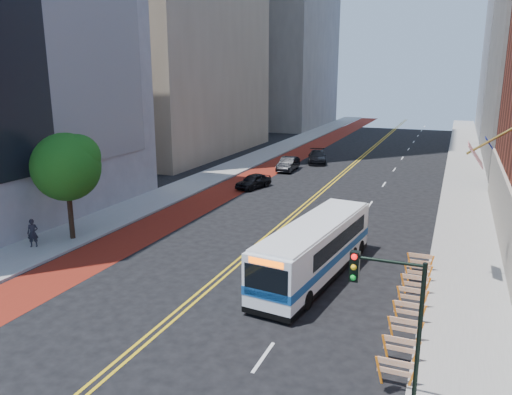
{
  "coord_description": "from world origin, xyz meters",
  "views": [
    {
      "loc": [
        10.78,
        -17.6,
        10.42
      ],
      "look_at": [
        0.48,
        8.0,
        3.45
      ],
      "focal_mm": 35.0,
      "sensor_mm": 36.0,
      "label": 1
    }
  ],
  "objects_px": {
    "street_tree": "(67,164)",
    "car_a": "(253,181)",
    "car_b": "(288,164)",
    "pedestrian": "(33,233)",
    "traffic_signal": "(390,304)",
    "car_c": "(317,157)",
    "transit_bus": "(316,249)"
  },
  "relations": [
    {
      "from": "transit_bus",
      "to": "car_b",
      "type": "distance_m",
      "value": 28.92
    },
    {
      "from": "transit_bus",
      "to": "car_b",
      "type": "relative_size",
      "value": 2.48
    },
    {
      "from": "traffic_signal",
      "to": "pedestrian",
      "type": "relative_size",
      "value": 2.95
    },
    {
      "from": "car_b",
      "to": "pedestrian",
      "type": "relative_size",
      "value": 2.6
    },
    {
      "from": "street_tree",
      "to": "car_c",
      "type": "xyz_separation_m",
      "value": [
        7.09,
        32.7,
        -4.18
      ]
    },
    {
      "from": "car_a",
      "to": "pedestrian",
      "type": "bearing_deg",
      "value": -90.94
    },
    {
      "from": "street_tree",
      "to": "car_b",
      "type": "xyz_separation_m",
      "value": [
        5.39,
        27.01,
        -4.17
      ]
    },
    {
      "from": "transit_bus",
      "to": "car_a",
      "type": "relative_size",
      "value": 2.8
    },
    {
      "from": "street_tree",
      "to": "car_a",
      "type": "bearing_deg",
      "value": 74.01
    },
    {
      "from": "car_b",
      "to": "pedestrian",
      "type": "height_order",
      "value": "pedestrian"
    },
    {
      "from": "traffic_signal",
      "to": "transit_bus",
      "type": "height_order",
      "value": "traffic_signal"
    },
    {
      "from": "traffic_signal",
      "to": "transit_bus",
      "type": "distance_m",
      "value": 10.97
    },
    {
      "from": "car_b",
      "to": "car_c",
      "type": "distance_m",
      "value": 5.93
    },
    {
      "from": "street_tree",
      "to": "car_a",
      "type": "relative_size",
      "value": 1.69
    },
    {
      "from": "traffic_signal",
      "to": "car_a",
      "type": "bearing_deg",
      "value": 119.65
    },
    {
      "from": "transit_bus",
      "to": "car_a",
      "type": "bearing_deg",
      "value": 128.06
    },
    {
      "from": "street_tree",
      "to": "car_c",
      "type": "bearing_deg",
      "value": 77.77
    },
    {
      "from": "traffic_signal",
      "to": "car_a",
      "type": "relative_size",
      "value": 1.28
    },
    {
      "from": "car_c",
      "to": "transit_bus",
      "type": "bearing_deg",
      "value": -90.33
    },
    {
      "from": "car_b",
      "to": "pedestrian",
      "type": "bearing_deg",
      "value": -105.4
    },
    {
      "from": "car_b",
      "to": "car_a",
      "type": "bearing_deg",
      "value": -94.71
    },
    {
      "from": "street_tree",
      "to": "pedestrian",
      "type": "xyz_separation_m",
      "value": [
        -1.1,
        -2.19,
        -3.9
      ]
    },
    {
      "from": "car_b",
      "to": "car_c",
      "type": "xyz_separation_m",
      "value": [
        1.69,
        5.69,
        -0.01
      ]
    },
    {
      "from": "street_tree",
      "to": "car_c",
      "type": "distance_m",
      "value": 33.72
    },
    {
      "from": "car_c",
      "to": "pedestrian",
      "type": "bearing_deg",
      "value": -118.49
    },
    {
      "from": "street_tree",
      "to": "traffic_signal",
      "type": "relative_size",
      "value": 1.32
    },
    {
      "from": "street_tree",
      "to": "car_a",
      "type": "height_order",
      "value": "street_tree"
    },
    {
      "from": "transit_bus",
      "to": "car_c",
      "type": "distance_m",
      "value": 33.81
    },
    {
      "from": "car_c",
      "to": "car_b",
      "type": "bearing_deg",
      "value": -121.86
    },
    {
      "from": "street_tree",
      "to": "car_b",
      "type": "bearing_deg",
      "value": 78.71
    },
    {
      "from": "street_tree",
      "to": "car_c",
      "type": "relative_size",
      "value": 1.33
    },
    {
      "from": "pedestrian",
      "to": "car_a",
      "type": "bearing_deg",
      "value": 41.84
    }
  ]
}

